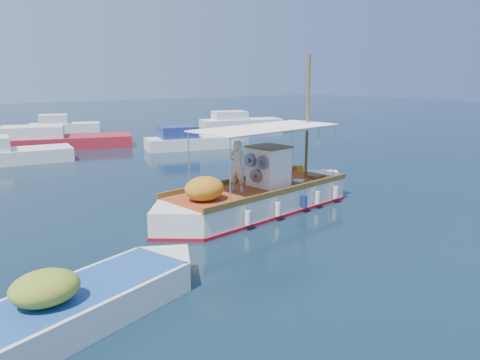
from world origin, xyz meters
TOP-DOWN VIEW (x-y plane):
  - ground at (0.00, 0.00)m, footprint 160.00×160.00m
  - fishing_caique at (0.06, 0.24)m, footprint 9.77×3.65m
  - dinghy at (-7.92, -4.12)m, footprint 6.13×3.23m
  - bg_boat_n at (-2.34, 20.95)m, footprint 10.52×5.71m
  - bg_boat_ne at (5.40, 15.24)m, footprint 6.56×3.53m
  - bg_boat_e at (16.08, 24.36)m, footprint 8.31×4.73m
  - bg_boat_far_n at (0.82, 30.21)m, footprint 6.33×3.69m

SIDE VIEW (x-z plane):
  - ground at x=0.00m, z-range 0.00..0.00m
  - dinghy at x=-7.92m, z-range -0.46..1.12m
  - bg_boat_n at x=-2.34m, z-range -0.41..1.39m
  - bg_boat_ne at x=5.40m, z-range -0.41..1.39m
  - bg_boat_far_n at x=0.82m, z-range -0.41..1.39m
  - bg_boat_e at x=16.08m, z-range -0.41..1.39m
  - fishing_caique at x=0.06m, z-range -2.48..3.55m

